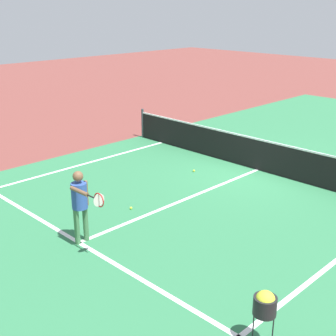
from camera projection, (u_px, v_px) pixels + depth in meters
ground_plane at (257, 170)px, 13.91m from camera, size 60.00×60.00×0.00m
court_surface_inbounds at (257, 170)px, 13.91m from camera, size 10.62×24.40×0.00m
line_sideline_left at (6, 185)px, 12.69m from camera, size 0.10×11.89×0.01m
line_sideline_right at (257, 323)px, 7.20m from camera, size 0.10×11.89×0.01m
line_service_near at (79, 243)px, 9.64m from camera, size 8.22×0.10×0.01m
line_center_service at (184, 199)px, 11.77m from camera, size 0.10×6.40×0.01m
net at (259, 154)px, 13.74m from camera, size 10.33×0.09×1.07m
player_near at (80, 200)px, 9.34m from camera, size 1.18×0.49×1.56m
ball_hopper at (265, 304)px, 6.57m from camera, size 0.34×0.34×0.87m
tennis_ball_near_net at (194, 171)px, 13.73m from camera, size 0.07×0.07×0.07m
tennis_ball_mid_court at (131, 208)px, 11.21m from camera, size 0.07×0.07×0.07m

